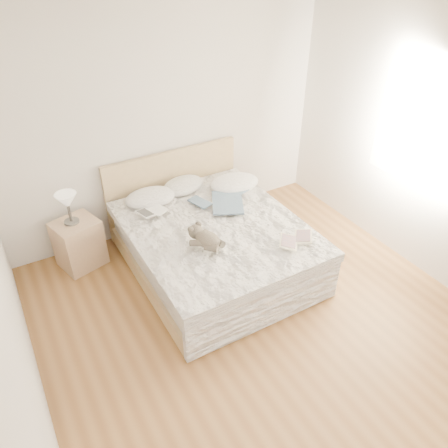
{
  "coord_description": "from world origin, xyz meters",
  "views": [
    {
      "loc": [
        -1.79,
        -2.2,
        3.21
      ],
      "look_at": [
        0.07,
        1.05,
        0.62
      ],
      "focal_mm": 35.0,
      "sensor_mm": 36.0,
      "label": 1
    }
  ],
  "objects_px": {
    "bed": "(212,243)",
    "childrens_book": "(296,240)",
    "nightstand": "(79,243)",
    "photo_book": "(152,212)",
    "teddy_bear": "(208,245)",
    "table_lamp": "(67,202)"
  },
  "relations": [
    {
      "from": "nightstand",
      "to": "photo_book",
      "type": "height_order",
      "value": "photo_book"
    },
    {
      "from": "table_lamp",
      "to": "teddy_bear",
      "type": "xyz_separation_m",
      "value": [
        1.03,
        -1.19,
        -0.16
      ]
    },
    {
      "from": "childrens_book",
      "to": "teddy_bear",
      "type": "height_order",
      "value": "teddy_bear"
    },
    {
      "from": "photo_book",
      "to": "teddy_bear",
      "type": "bearing_deg",
      "value": -91.28
    },
    {
      "from": "photo_book",
      "to": "nightstand",
      "type": "bearing_deg",
      "value": 140.07
    },
    {
      "from": "photo_book",
      "to": "childrens_book",
      "type": "xyz_separation_m",
      "value": [
        1.05,
        -1.18,
        0.0
      ]
    },
    {
      "from": "bed",
      "to": "teddy_bear",
      "type": "distance_m",
      "value": 0.6
    },
    {
      "from": "table_lamp",
      "to": "teddy_bear",
      "type": "bearing_deg",
      "value": -49.19
    },
    {
      "from": "bed",
      "to": "photo_book",
      "type": "xyz_separation_m",
      "value": [
        -0.5,
        0.43,
        0.32
      ]
    },
    {
      "from": "photo_book",
      "to": "childrens_book",
      "type": "relative_size",
      "value": 0.82
    },
    {
      "from": "bed",
      "to": "table_lamp",
      "type": "bearing_deg",
      "value": 148.9
    },
    {
      "from": "bed",
      "to": "childrens_book",
      "type": "height_order",
      "value": "bed"
    },
    {
      "from": "bed",
      "to": "childrens_book",
      "type": "xyz_separation_m",
      "value": [
        0.55,
        -0.75,
        0.32
      ]
    },
    {
      "from": "bed",
      "to": "teddy_bear",
      "type": "bearing_deg",
      "value": -122.41
    },
    {
      "from": "childrens_book",
      "to": "photo_book",
      "type": "bearing_deg",
      "value": 171.05
    },
    {
      "from": "nightstand",
      "to": "photo_book",
      "type": "xyz_separation_m",
      "value": [
        0.77,
        -0.33,
        0.35
      ]
    },
    {
      "from": "nightstand",
      "to": "teddy_bear",
      "type": "relative_size",
      "value": 1.63
    },
    {
      "from": "nightstand",
      "to": "bed",
      "type": "bearing_deg",
      "value": -30.86
    },
    {
      "from": "childrens_book",
      "to": "teddy_bear",
      "type": "relative_size",
      "value": 1.06
    },
    {
      "from": "nightstand",
      "to": "childrens_book",
      "type": "height_order",
      "value": "childrens_book"
    },
    {
      "from": "photo_book",
      "to": "table_lamp",
      "type": "bearing_deg",
      "value": 139.42
    },
    {
      "from": "table_lamp",
      "to": "teddy_bear",
      "type": "relative_size",
      "value": 1.03
    }
  ]
}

